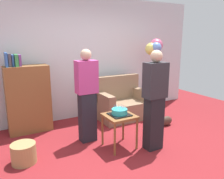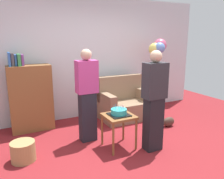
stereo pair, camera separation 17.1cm
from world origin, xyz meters
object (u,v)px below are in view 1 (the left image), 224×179
birthday_cake (119,112)px  person_holding_cake (155,100)px  bookshelf (28,98)px  person_blowing_candles (87,96)px  side_table (119,120)px  wicker_basket (24,153)px  couch (122,104)px  handbag (166,121)px  balloon_bunch (155,47)px

birthday_cake → person_holding_cake: bearing=-33.8°
bookshelf → person_blowing_candles: (0.83, -0.94, 0.16)m
side_table → wicker_basket: (-1.49, 0.26, -0.33)m
couch → bookshelf: size_ratio=0.71×
birthday_cake → handbag: birthday_cake is taller
couch → wicker_basket: size_ratio=3.06×
bookshelf → balloon_bunch: 3.02m
couch → person_holding_cake: 1.61m
birthday_cake → wicker_basket: bearing=169.9°
couch → person_blowing_candles: size_ratio=0.67×
person_blowing_candles → wicker_basket: size_ratio=4.53×
bookshelf → person_blowing_candles: bearing=-48.8°
handbag → person_holding_cake: bearing=-144.4°
person_holding_cake → wicker_basket: (-1.95, 0.58, -0.68)m
bookshelf → wicker_basket: bookshelf is taller
person_blowing_candles → wicker_basket: 1.34m
bookshelf → wicker_basket: bearing=-104.4°
side_table → handbag: (1.36, 0.33, -0.38)m
birthday_cake → wicker_basket: size_ratio=0.89×
bookshelf → handbag: size_ratio=5.55×
bookshelf → handbag: (2.55, -1.12, -0.57)m
bookshelf → birthday_cake: bookshelf is taller
person_blowing_candles → wicker_basket: (-1.13, -0.23, -0.68)m
person_holding_cake → handbag: size_ratio=5.82×
side_table → person_blowing_candles: size_ratio=0.35×
couch → handbag: size_ratio=3.93×
bookshelf → person_holding_cake: bearing=-46.7°
person_holding_cake → wicker_basket: person_holding_cake is taller
birthday_cake → handbag: 1.49m
wicker_basket → balloon_bunch: 3.61m
side_table → person_holding_cake: size_ratio=0.35×
handbag → balloon_bunch: 1.76m
bookshelf → balloon_bunch: (2.87, -0.25, 0.92)m
side_table → person_holding_cake: person_holding_cake is taller
side_table → birthday_cake: 0.14m
person_blowing_candles → handbag: (1.72, -0.17, -0.73)m
side_table → balloon_bunch: (1.68, 1.19, 1.11)m
side_table → wicker_basket: size_ratio=1.58×
couch → side_table: size_ratio=1.93×
couch → birthday_cake: couch is taller
couch → person_holding_cake: (-0.32, -1.50, 0.49)m
birthday_cake → wicker_basket: (-1.49, 0.26, -0.47)m
person_blowing_candles → handbag: size_ratio=5.82×
person_blowing_candles → person_holding_cake: size_ratio=1.00×
couch → handbag: bearing=-56.3°
birthday_cake → person_blowing_candles: person_blowing_candles is taller
bookshelf → side_table: bookshelf is taller
person_blowing_candles → handbag: bearing=-13.0°
couch → birthday_cake: 1.45m
couch → person_blowing_candles: 1.42m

